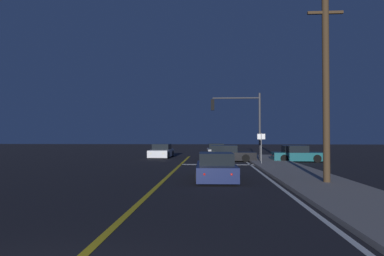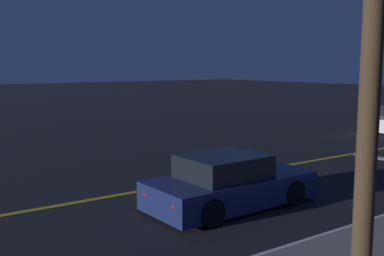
% 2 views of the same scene
% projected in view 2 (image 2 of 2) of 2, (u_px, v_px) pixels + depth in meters
% --- Properties ---
extents(lane_line_center, '(0.20, 39.10, 0.01)m').
position_uv_depth(lane_line_center, '(132.00, 193.00, 12.89)').
color(lane_line_center, gold).
rests_on(lane_line_center, ground).
extents(lane_line_edge_right, '(0.16, 39.10, 0.01)m').
position_uv_depth(lane_line_edge_right, '(263.00, 254.00, 8.67)').
color(lane_line_edge_right, white).
rests_on(lane_line_edge_right, ground).
extents(car_lead_oncoming_navy, '(2.06, 4.43, 1.34)m').
position_uv_depth(car_lead_oncoming_navy, '(229.00, 184.00, 11.54)').
color(car_lead_oncoming_navy, navy).
rests_on(car_lead_oncoming_navy, ground).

